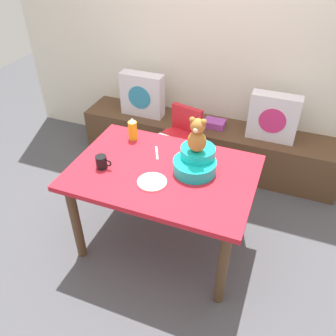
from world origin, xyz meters
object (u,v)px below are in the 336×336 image
(book_stack, at_px, (215,123))
(pillow_floral_right, at_px, (273,117))
(pillow_floral_left, at_px, (142,95))
(infant_seat_teal, at_px, (196,161))
(ketchup_bottle, at_px, (133,129))
(highchair, at_px, (179,139))
(teddy_bear, at_px, (197,136))
(dining_table, at_px, (163,182))
(dinner_plate_near, at_px, (152,182))
(coffee_mug, at_px, (102,162))

(book_stack, bearing_deg, pillow_floral_right, -2.22)
(pillow_floral_left, height_order, infant_seat_teal, same)
(pillow_floral_left, relative_size, pillow_floral_right, 1.00)
(ketchup_bottle, bearing_deg, infant_seat_teal, -19.93)
(pillow_floral_left, bearing_deg, highchair, -37.00)
(teddy_bear, relative_size, ketchup_bottle, 1.35)
(dining_table, xyz_separation_m, highchair, (-0.14, 0.75, -0.11))
(ketchup_bottle, xyz_separation_m, dinner_plate_near, (0.36, -0.45, -0.08))
(teddy_bear, height_order, dinner_plate_near, teddy_bear)
(pillow_floral_left, height_order, book_stack, pillow_floral_left)
(pillow_floral_left, distance_m, coffee_mug, 1.33)
(infant_seat_teal, bearing_deg, coffee_mug, -161.16)
(pillow_floral_right, bearing_deg, dining_table, -117.59)
(highchair, distance_m, coffee_mug, 0.95)
(infant_seat_teal, bearing_deg, dinner_plate_near, -133.20)
(book_stack, bearing_deg, pillow_floral_left, -178.44)
(pillow_floral_right, xyz_separation_m, dinner_plate_near, (-0.63, -1.32, 0.07))
(dining_table, bearing_deg, infant_seat_teal, 22.88)
(highchair, height_order, teddy_bear, teddy_bear)
(ketchup_bottle, height_order, dinner_plate_near, ketchup_bottle)
(pillow_floral_right, xyz_separation_m, book_stack, (-0.54, 0.02, -0.19))
(dining_table, xyz_separation_m, teddy_bear, (0.21, 0.09, 0.38))
(infant_seat_teal, distance_m, dinner_plate_near, 0.34)
(pillow_floral_right, distance_m, dining_table, 1.32)
(book_stack, xyz_separation_m, coffee_mug, (-0.48, -1.31, 0.29))
(pillow_floral_right, xyz_separation_m, coffee_mug, (-1.02, -1.29, 0.11))
(dining_table, distance_m, ketchup_bottle, 0.52)
(dining_table, relative_size, infant_seat_teal, 3.90)
(infant_seat_teal, distance_m, ketchup_bottle, 0.62)
(highchair, distance_m, dinner_plate_near, 0.94)
(highchair, height_order, coffee_mug, coffee_mug)
(coffee_mug, distance_m, dinner_plate_near, 0.40)
(pillow_floral_left, relative_size, dinner_plate_near, 2.20)
(pillow_floral_left, xyz_separation_m, dining_table, (0.70, -1.17, -0.05))
(pillow_floral_left, xyz_separation_m, coffee_mug, (0.29, -1.29, 0.11))
(pillow_floral_left, xyz_separation_m, highchair, (0.55, -0.42, -0.16))
(pillow_floral_right, xyz_separation_m, teddy_bear, (-0.40, -1.08, 0.34))
(highchair, relative_size, dinner_plate_near, 3.95)
(coffee_mug, bearing_deg, pillow_floral_right, 51.69)
(teddy_bear, distance_m, dinner_plate_near, 0.43)
(book_stack, bearing_deg, dining_table, -93.42)
(pillow_floral_right, bearing_deg, highchair, -151.13)
(teddy_bear, bearing_deg, dinner_plate_near, -133.27)
(pillow_floral_right, bearing_deg, book_stack, 177.78)
(pillow_floral_right, height_order, ketchup_bottle, ketchup_bottle)
(dining_table, relative_size, highchair, 1.63)
(dinner_plate_near, bearing_deg, pillow_floral_left, 117.20)
(pillow_floral_left, relative_size, teddy_bear, 1.76)
(pillow_floral_left, bearing_deg, ketchup_bottle, -69.67)
(pillow_floral_right, xyz_separation_m, ketchup_bottle, (-0.98, -0.87, 0.15))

